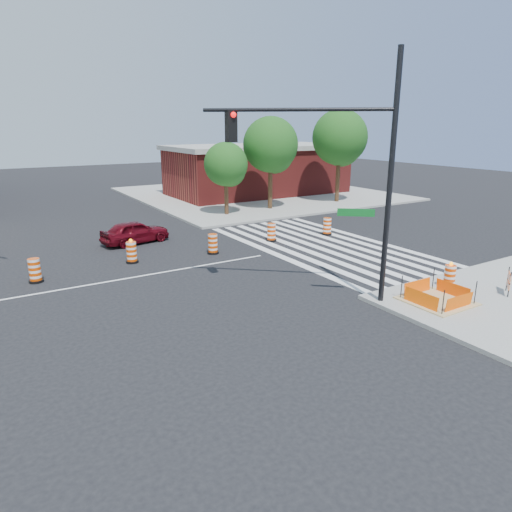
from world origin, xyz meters
The scene contains 18 objects.
ground centered at (0.00, 0.00, 0.00)m, with size 120.00×120.00×0.00m, color black.
sidewalk_ne centered at (18.00, 18.00, 0.07)m, with size 22.00×22.00×0.15m, color gray.
crosswalk_east centered at (10.95, 0.00, 0.01)m, with size 6.75×13.50×0.01m.
lane_centerline centered at (0.00, 0.00, 0.01)m, with size 14.00×0.12×0.01m, color silver.
excavation_pit centered at (9.00, -9.00, 0.22)m, with size 2.20×2.20×0.90m.
brick_storefront centered at (18.00, 18.00, 2.32)m, with size 16.50×8.50×4.60m.
red_coupe centered at (2.39, 5.85, 0.64)m, with size 1.52×3.78×1.29m, color #530710.
signal_pole_se centered at (5.95, -6.66, 5.32)m, with size 5.15×4.34×8.70m.
pit_drum centered at (10.66, -8.28, 0.59)m, with size 0.55×0.55×1.07m.
barricade centered at (11.98, -9.89, 0.69)m, with size 0.70×0.51×0.98m.
tree_north_c centered at (10.49, 10.14, 3.53)m, with size 3.15×3.10×5.27m.
tree_north_d centered at (14.49, 10.49, 4.72)m, with size 4.14×4.14×7.03m.
tree_north_e centered at (21.13, 10.33, 5.14)m, with size 4.50×4.50×7.65m.
median_drum_2 centered at (-3.23, 1.55, 0.48)m, with size 0.60×0.60×1.02m.
median_drum_3 centered at (1.08, 2.22, 0.49)m, with size 0.60×0.60×1.18m.
median_drum_4 centered at (5.13, 1.62, 0.48)m, with size 0.60×0.60×1.02m.
median_drum_5 centered at (9.14, 2.25, 0.48)m, with size 0.60×0.60×1.02m.
median_drum_6 centered at (12.86, 1.78, 0.48)m, with size 0.60×0.60×1.02m.
Camera 1 is at (-4.85, -18.84, 6.41)m, focal length 32.00 mm.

